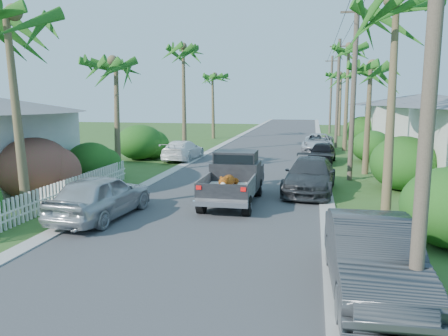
% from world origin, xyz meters
% --- Properties ---
extents(ground, '(120.00, 120.00, 0.00)m').
position_xyz_m(ground, '(0.00, 0.00, 0.00)').
color(ground, '#33531F').
rests_on(ground, ground).
extents(road, '(8.00, 100.00, 0.02)m').
position_xyz_m(road, '(0.00, 25.00, 0.01)').
color(road, '#38383A').
rests_on(road, ground).
extents(curb_left, '(0.60, 100.00, 0.06)m').
position_xyz_m(curb_left, '(-4.30, 25.00, 0.03)').
color(curb_left, '#A5A39E').
rests_on(curb_left, ground).
extents(curb_right, '(0.60, 100.00, 0.06)m').
position_xyz_m(curb_right, '(4.30, 25.00, 0.03)').
color(curb_right, '#A5A39E').
rests_on(curb_right, ground).
extents(pickup_truck, '(1.98, 5.12, 2.06)m').
position_xyz_m(pickup_truck, '(0.55, 7.26, 1.01)').
color(pickup_truck, black).
rests_on(pickup_truck, ground).
extents(parked_car_rn, '(1.92, 5.04, 1.64)m').
position_xyz_m(parked_car_rn, '(5.00, -0.71, 0.82)').
color(parked_car_rn, '#2E3134').
rests_on(parked_car_rn, ground).
extents(parked_car_rm, '(2.55, 5.38, 1.51)m').
position_xyz_m(parked_car_rm, '(3.60, 9.58, 0.76)').
color(parked_car_rm, '#2F3134').
rests_on(parked_car_rm, ground).
extents(parked_car_rf, '(2.02, 4.08, 1.34)m').
position_xyz_m(parked_car_rf, '(4.29, 18.82, 0.67)').
color(parked_car_rf, black).
rests_on(parked_car_rf, ground).
extents(parked_car_rd, '(2.59, 5.14, 1.39)m').
position_xyz_m(parked_car_rd, '(4.11, 24.90, 0.70)').
color(parked_car_rd, silver).
rests_on(parked_car_rd, ground).
extents(parked_car_ln, '(2.28, 4.85, 1.60)m').
position_xyz_m(parked_car_ln, '(-3.60, 3.68, 0.80)').
color(parked_car_ln, '#B1B4B8').
rests_on(parked_car_ln, ground).
extents(parked_car_lf, '(2.12, 4.72, 1.34)m').
position_xyz_m(parked_car_lf, '(-5.00, 18.27, 0.67)').
color(parked_car_lf, white).
rests_on(parked_car_lf, ground).
extents(palm_l_a, '(4.40, 4.40, 8.20)m').
position_xyz_m(palm_l_a, '(-6.20, 3.00, 6.93)').
color(palm_l_a, brown).
rests_on(palm_l_a, ground).
extents(palm_l_b, '(4.40, 4.40, 7.40)m').
position_xyz_m(palm_l_b, '(-6.80, 12.00, 6.15)').
color(palm_l_b, brown).
rests_on(palm_l_b, ground).
extents(palm_l_c, '(4.40, 4.40, 9.20)m').
position_xyz_m(palm_l_c, '(-6.00, 22.00, 7.91)').
color(palm_l_c, brown).
rests_on(palm_l_c, ground).
extents(palm_l_d, '(4.40, 4.40, 7.70)m').
position_xyz_m(palm_l_d, '(-6.50, 34.00, 6.44)').
color(palm_l_d, brown).
rests_on(palm_l_d, ground).
extents(palm_r_a, '(4.40, 4.40, 8.70)m').
position_xyz_m(palm_r_a, '(6.30, 6.00, 7.42)').
color(palm_r_a, brown).
rests_on(palm_r_a, ground).
extents(palm_r_b, '(4.40, 4.40, 7.20)m').
position_xyz_m(palm_r_b, '(6.60, 15.00, 5.95)').
color(palm_r_b, brown).
rests_on(palm_r_b, ground).
extents(palm_r_c, '(4.40, 4.40, 9.40)m').
position_xyz_m(palm_r_c, '(6.20, 26.00, 8.11)').
color(palm_r_c, brown).
rests_on(palm_r_c, ground).
extents(palm_r_d, '(4.40, 4.40, 8.00)m').
position_xyz_m(palm_r_d, '(6.50, 40.00, 6.74)').
color(palm_r_d, brown).
rests_on(palm_r_d, ground).
extents(shrub_l_b, '(3.00, 3.30, 2.60)m').
position_xyz_m(shrub_l_b, '(-7.80, 6.00, 1.30)').
color(shrub_l_b, '#B0193D').
rests_on(shrub_l_b, ground).
extents(shrub_l_c, '(2.40, 2.64, 2.00)m').
position_xyz_m(shrub_l_c, '(-7.40, 10.00, 1.00)').
color(shrub_l_c, '#1A4112').
rests_on(shrub_l_c, ground).
extents(shrub_l_d, '(3.20, 3.52, 2.40)m').
position_xyz_m(shrub_l_d, '(-8.00, 18.00, 1.20)').
color(shrub_l_d, '#1A4112').
rests_on(shrub_l_d, ground).
extents(shrub_r_b, '(3.00, 3.30, 2.50)m').
position_xyz_m(shrub_r_b, '(7.80, 11.00, 1.25)').
color(shrub_r_b, '#1A4112').
rests_on(shrub_r_b, ground).
extents(shrub_r_c, '(2.60, 2.86, 2.10)m').
position_xyz_m(shrub_r_c, '(7.50, 20.00, 1.05)').
color(shrub_r_c, '#1A4112').
rests_on(shrub_r_c, ground).
extents(shrub_r_d, '(3.20, 3.52, 2.60)m').
position_xyz_m(shrub_r_d, '(8.00, 30.00, 1.30)').
color(shrub_r_d, '#1A4112').
rests_on(shrub_r_d, ground).
extents(picket_fence, '(0.10, 11.00, 1.00)m').
position_xyz_m(picket_fence, '(-6.00, 5.50, 0.50)').
color(picket_fence, white).
rests_on(picket_fence, ground).
extents(house_right_far, '(9.00, 8.00, 4.60)m').
position_xyz_m(house_right_far, '(13.00, 30.00, 2.12)').
color(house_right_far, silver).
rests_on(house_right_far, ground).
extents(utility_pole_a, '(1.60, 0.26, 9.00)m').
position_xyz_m(utility_pole_a, '(5.60, -2.00, 4.60)').
color(utility_pole_a, brown).
rests_on(utility_pole_a, ground).
extents(utility_pole_b, '(1.60, 0.26, 9.00)m').
position_xyz_m(utility_pole_b, '(5.60, 13.00, 4.60)').
color(utility_pole_b, brown).
rests_on(utility_pole_b, ground).
extents(utility_pole_c, '(1.60, 0.26, 9.00)m').
position_xyz_m(utility_pole_c, '(5.60, 28.00, 4.60)').
color(utility_pole_c, brown).
rests_on(utility_pole_c, ground).
extents(utility_pole_d, '(1.60, 0.26, 9.00)m').
position_xyz_m(utility_pole_d, '(5.60, 43.00, 4.60)').
color(utility_pole_d, brown).
rests_on(utility_pole_d, ground).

